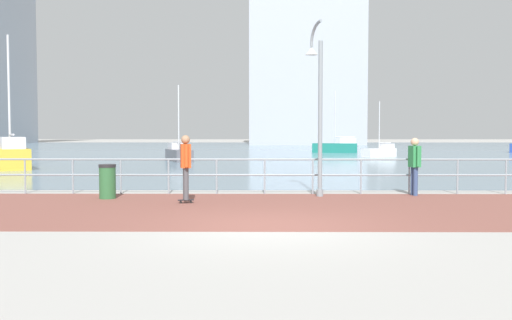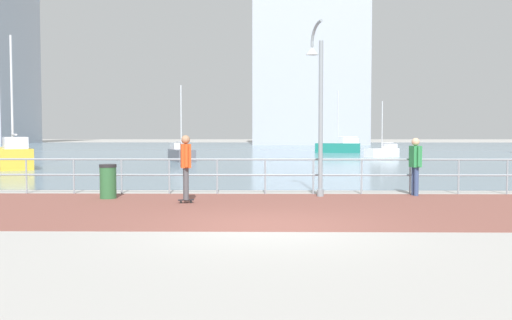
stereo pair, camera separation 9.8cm
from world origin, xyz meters
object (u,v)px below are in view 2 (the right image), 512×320
(skateboarder, at_px, (186,162))
(sailboat_yellow, at_px, (181,154))
(bystander, at_px, (415,162))
(trash_bin, at_px, (108,181))
(lamppost, at_px, (318,99))
(sailboat_ivory, at_px, (13,156))
(sailboat_navy, at_px, (339,147))
(sailboat_white, at_px, (383,152))

(skateboarder, xyz_separation_m, sailboat_yellow, (-3.34, 20.96, -0.58))
(bystander, distance_m, trash_bin, 8.56)
(lamppost, xyz_separation_m, bystander, (2.77, 0.09, -1.76))
(bystander, distance_m, sailboat_ivory, 20.67)
(bystander, distance_m, sailboat_yellow, 21.47)
(sailboat_ivory, bearing_deg, lamppost, -40.06)
(sailboat_navy, bearing_deg, lamppost, -98.82)
(sailboat_white, bearing_deg, bystander, -100.24)
(trash_bin, bearing_deg, sailboat_ivory, 123.70)
(lamppost, height_order, trash_bin, lamppost)
(lamppost, height_order, bystander, lamppost)
(trash_bin, distance_m, sailboat_ivory, 15.21)
(sailboat_yellow, bearing_deg, bystander, -63.44)
(sailboat_navy, distance_m, sailboat_yellow, 19.21)
(trash_bin, bearing_deg, bystander, 5.53)
(lamppost, bearing_deg, sailboat_ivory, 139.94)
(sailboat_navy, bearing_deg, skateboarder, -103.77)
(trash_bin, bearing_deg, skateboarder, -22.70)
(sailboat_yellow, bearing_deg, skateboarder, -80.95)
(skateboarder, bearing_deg, sailboat_ivory, 128.18)
(lamppost, distance_m, sailboat_navy, 34.67)
(sailboat_white, distance_m, sailboat_ivory, 25.51)
(skateboarder, distance_m, sailboat_ivory, 17.29)
(skateboarder, relative_size, sailboat_navy, 0.31)
(sailboat_white, height_order, sailboat_navy, sailboat_navy)
(lamppost, xyz_separation_m, sailboat_ivory, (-14.17, 11.92, -2.08))
(sailboat_white, bearing_deg, sailboat_yellow, -156.16)
(sailboat_yellow, bearing_deg, lamppost, -70.51)
(skateboarder, height_order, sailboat_navy, sailboat_navy)
(skateboarder, bearing_deg, sailboat_yellow, 99.05)
(bystander, height_order, sailboat_yellow, sailboat_yellow)
(bystander, xyz_separation_m, sailboat_yellow, (-9.60, 19.20, -0.50))
(sailboat_navy, bearing_deg, sailboat_yellow, -129.15)
(bystander, height_order, sailboat_navy, sailboat_navy)
(sailboat_ivory, bearing_deg, trash_bin, -56.30)
(lamppost, bearing_deg, skateboarder, -154.35)
(sailboat_ivory, bearing_deg, skateboarder, -51.82)
(sailboat_white, bearing_deg, trash_bin, -116.50)
(skateboarder, relative_size, bystander, 1.05)
(trash_bin, xyz_separation_m, sailboat_yellow, (-1.09, 20.02, -0.01))
(lamppost, height_order, sailboat_yellow, lamppost)
(sailboat_navy, height_order, sailboat_yellow, sailboat_navy)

